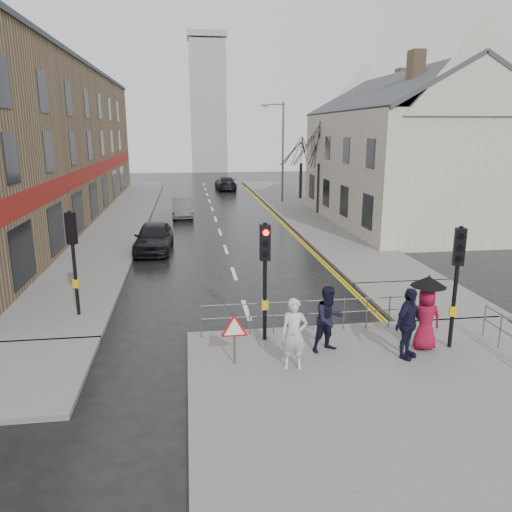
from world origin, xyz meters
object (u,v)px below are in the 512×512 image
object	(u,v)px
pedestrian_b	(329,319)
pedestrian_a	(294,334)
pedestrian_d	(408,323)
car_mid	(183,208)
pedestrian_with_umbrella	(426,310)
car_parked	(154,237)

from	to	relation	value
pedestrian_b	pedestrian_a	bearing A→B (deg)	-161.60
pedestrian_d	car_mid	distance (m)	24.38
pedestrian_b	car_mid	distance (m)	23.30
pedestrian_with_umbrella	pedestrian_d	xyz separation A→B (m)	(-0.71, -0.46, -0.17)
pedestrian_b	pedestrian_with_umbrella	distance (m)	2.65
pedestrian_with_umbrella	car_parked	xyz separation A→B (m)	(-8.03, 13.01, -0.52)
pedestrian_a	pedestrian_b	bearing A→B (deg)	47.80
pedestrian_with_umbrella	car_mid	distance (m)	24.13
car_mid	pedestrian_with_umbrella	bearing A→B (deg)	-75.05
pedestrian_a	car_parked	world-z (taller)	pedestrian_a
car_mid	pedestrian_a	bearing A→B (deg)	-84.15
pedestrian_a	pedestrian_with_umbrella	xyz separation A→B (m)	(3.77, 0.63, 0.21)
pedestrian_a	pedestrian_d	size ratio (longest dim) A/B	0.95
pedestrian_with_umbrella	pedestrian_d	distance (m)	0.86
pedestrian_with_umbrella	pedestrian_d	bearing A→B (deg)	-147.37
pedestrian_b	car_mid	size ratio (longest dim) A/B	0.45
pedestrian_with_umbrella	car_parked	distance (m)	15.30
pedestrian_a	pedestrian_d	world-z (taller)	pedestrian_d
car_parked	pedestrian_d	bearing A→B (deg)	-58.57
pedestrian_with_umbrella	pedestrian_d	size ratio (longest dim) A/B	1.08
pedestrian_a	pedestrian_with_umbrella	world-z (taller)	pedestrian_with_umbrella
pedestrian_a	car_mid	size ratio (longest dim) A/B	0.45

